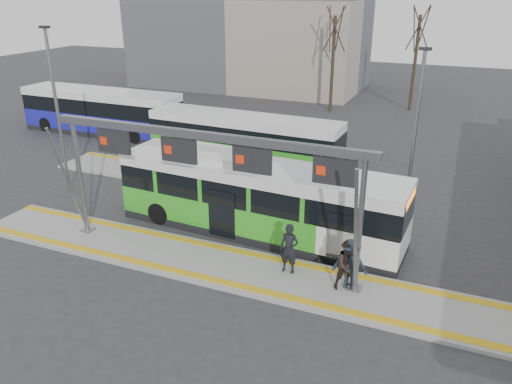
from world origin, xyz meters
TOP-DOWN VIEW (x-y plane):
  - ground at (0.00, 0.00)m, footprint 120.00×120.00m
  - platform_main at (0.00, 0.00)m, footprint 22.00×3.00m
  - platform_second at (-4.00, 8.00)m, footprint 20.00×3.00m
  - tactile_main at (0.00, 0.00)m, footprint 22.00×2.65m
  - tactile_second at (-4.00, 9.15)m, footprint 20.00×0.35m
  - gantry at (-0.35, 0.25)m, footprint 13.00×1.68m
  - hero_bus at (0.43, 3.34)m, footprint 12.93×3.46m
  - bg_bus_green at (-3.88, 11.66)m, footprint 12.20×3.09m
  - bg_bus_blue at (-16.41, 13.89)m, footprint 12.41×2.81m
  - passenger_a at (2.92, 0.48)m, footprint 0.72×0.47m
  - passenger_b at (5.20, 0.24)m, footprint 1.17×1.13m
  - passenger_c at (5.27, 0.31)m, footprint 1.33×0.89m
  - tree_left at (-2.58, 27.36)m, footprint 1.40×1.40m
  - tree_mid at (3.83, 30.56)m, footprint 1.40×1.40m
  - tree_far at (-23.08, 32.90)m, footprint 1.40×1.40m
  - lamp_west at (-10.64, 3.78)m, footprint 0.50×0.25m
  - lamp_east at (6.43, 6.47)m, footprint 0.50×0.25m

SIDE VIEW (x-z plane):
  - ground at x=0.00m, z-range 0.00..0.00m
  - platform_main at x=0.00m, z-range 0.00..0.15m
  - platform_second at x=-4.00m, z-range 0.00..0.15m
  - tactile_main at x=0.00m, z-range 0.15..0.17m
  - tactile_second at x=-4.00m, z-range 0.15..0.17m
  - passenger_b at x=5.20m, z-range 0.15..2.04m
  - passenger_c at x=5.27m, z-range 0.15..2.06m
  - passenger_a at x=2.92m, z-range 0.15..2.11m
  - bg_bus_green at x=-3.88m, z-range -0.02..3.01m
  - bg_bus_blue at x=-16.41m, z-range -0.02..3.22m
  - hero_bus at x=0.43m, z-range -0.15..3.37m
  - lamp_east at x=6.43m, z-range 0.24..8.22m
  - gantry at x=-0.35m, z-range 1.70..6.90m
  - lamp_west at x=-10.64m, z-range 0.24..8.75m
  - tree_left at x=-2.58m, z-range 2.34..11.38m
  - tree_mid at x=3.83m, z-range 2.35..11.43m
  - tree_far at x=-23.08m, z-range 2.38..11.60m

